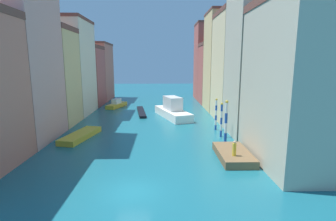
% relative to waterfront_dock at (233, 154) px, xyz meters
% --- Properties ---
extents(ground_plane, '(154.00, 154.00, 0.00)m').
position_rel_waterfront_dock_xyz_m(ground_plane, '(-9.23, 17.88, -0.38)').
color(ground_plane, '#196070').
extents(building_left_1, '(7.20, 9.32, 21.46)m').
position_rel_waterfront_dock_xyz_m(building_left_1, '(-23.81, 6.83, 10.37)').
color(building_left_1, tan).
rests_on(building_left_1, ground).
extents(building_left_2, '(7.20, 7.16, 14.64)m').
position_rel_waterfront_dock_xyz_m(building_left_2, '(-23.81, 15.11, 6.96)').
color(building_left_2, '#DBB77A').
rests_on(building_left_2, ground).
extents(building_left_3, '(7.20, 10.04, 17.11)m').
position_rel_waterfront_dock_xyz_m(building_left_3, '(-23.81, 23.75, 8.19)').
color(building_left_3, beige).
rests_on(building_left_3, ground).
extents(building_left_4, '(7.20, 8.12, 13.03)m').
position_rel_waterfront_dock_xyz_m(building_left_4, '(-23.81, 33.10, 6.15)').
color(building_left_4, '#B25147').
rests_on(building_left_4, ground).
extents(building_left_5, '(7.20, 10.74, 14.30)m').
position_rel_waterfront_dock_xyz_m(building_left_5, '(-23.81, 42.55, 6.79)').
color(building_left_5, '#C6705B').
rests_on(building_left_5, ground).
extents(building_right_0, '(7.20, 11.70, 15.26)m').
position_rel_waterfront_dock_xyz_m(building_right_0, '(5.34, -1.12, 7.27)').
color(building_right_0, '#BCB299').
rests_on(building_right_0, ground).
extents(building_right_1, '(7.20, 7.88, 21.01)m').
position_rel_waterfront_dock_xyz_m(building_right_1, '(5.34, 9.00, 10.14)').
color(building_right_1, '#BCB299').
rests_on(building_right_1, ground).
extents(building_right_2, '(7.20, 9.68, 17.41)m').
position_rel_waterfront_dock_xyz_m(building_right_2, '(5.34, 17.74, 8.34)').
color(building_right_2, beige).
rests_on(building_right_2, ground).
extents(building_right_3, '(7.20, 8.94, 19.08)m').
position_rel_waterfront_dock_xyz_m(building_right_3, '(5.34, 27.24, 9.18)').
color(building_right_3, '#DBB77A').
rests_on(building_right_3, ground).
extents(building_right_4, '(7.20, 8.03, 13.86)m').
position_rel_waterfront_dock_xyz_m(building_right_4, '(5.34, 35.84, 6.57)').
color(building_right_4, '#B25147').
rests_on(building_right_4, ground).
extents(building_right_5, '(7.20, 8.47, 19.41)m').
position_rel_waterfront_dock_xyz_m(building_right_5, '(5.34, 44.09, 9.34)').
color(building_right_5, '#B25147').
rests_on(building_right_5, ground).
extents(waterfront_dock, '(3.02, 6.01, 0.75)m').
position_rel_waterfront_dock_xyz_m(waterfront_dock, '(0.00, 0.00, 0.00)').
color(waterfront_dock, brown).
rests_on(waterfront_dock, ground).
extents(person_on_dock, '(0.36, 0.36, 1.46)m').
position_rel_waterfront_dock_xyz_m(person_on_dock, '(-0.33, -1.36, 1.05)').
color(person_on_dock, gold).
rests_on(person_on_dock, waterfront_dock).
extents(mooring_pole_0, '(0.36, 0.36, 5.10)m').
position_rel_waterfront_dock_xyz_m(mooring_pole_0, '(0.42, 5.00, 2.23)').
color(mooring_pole_0, '#1E479E').
rests_on(mooring_pole_0, ground).
extents(mooring_pole_1, '(0.29, 0.29, 4.44)m').
position_rel_waterfront_dock_xyz_m(mooring_pole_1, '(0.45, 7.47, 1.89)').
color(mooring_pole_1, '#1E479E').
rests_on(mooring_pole_1, ground).
extents(mooring_pole_2, '(0.31, 0.31, 4.49)m').
position_rel_waterfront_dock_xyz_m(mooring_pole_2, '(0.50, 10.96, 1.92)').
color(mooring_pole_2, '#1E479E').
rests_on(mooring_pole_2, ground).
extents(vaporetto_white, '(6.37, 11.19, 3.60)m').
position_rel_waterfront_dock_xyz_m(vaporetto_white, '(-5.21, 19.76, 0.85)').
color(vaporetto_white, white).
rests_on(vaporetto_white, ground).
extents(gondola_black, '(2.61, 10.60, 0.42)m').
position_rel_waterfront_dock_xyz_m(gondola_black, '(-10.99, 23.90, -0.16)').
color(gondola_black, black).
rests_on(gondola_black, ground).
extents(motorboat_0, '(3.66, 7.51, 0.67)m').
position_rel_waterfront_dock_xyz_m(motorboat_0, '(-17.32, 7.38, -0.04)').
color(motorboat_0, gold).
rests_on(motorboat_0, ground).
extents(motorboat_1, '(3.72, 6.82, 1.82)m').
position_rel_waterfront_dock_xyz_m(motorboat_1, '(-16.75, 30.46, 0.23)').
color(motorboat_1, gold).
rests_on(motorboat_1, ground).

